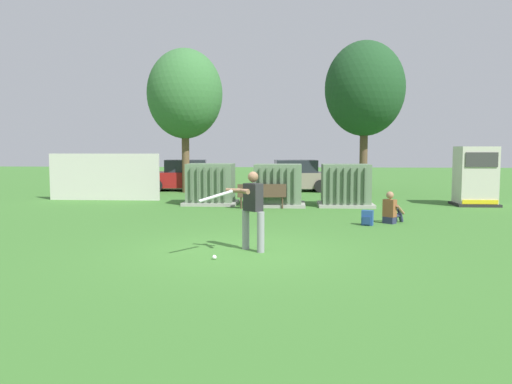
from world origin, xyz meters
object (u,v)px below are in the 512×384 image
object	(u,v)px
transformer_west	(211,185)
generator_enclosure	(475,176)
backpack	(367,218)
parked_car_left_of_center	(293,177)
seated_spectator	(391,211)
transformer_mid_west	(278,186)
batter	(251,207)
transformer_mid_east	(346,186)
park_bench	(262,194)
parked_car_leftmost	(184,176)
sports_ball	(214,257)

from	to	relation	value
transformer_west	generator_enclosure	bearing A→B (deg)	1.76
transformer_west	generator_enclosure	size ratio (longest dim) A/B	0.91
backpack	parked_car_left_of_center	distance (m)	11.79
seated_spectator	transformer_west	bearing A→B (deg)	143.05
transformer_mid_west	parked_car_left_of_center	size ratio (longest dim) A/B	0.48
transformer_west	batter	bearing A→B (deg)	-75.57
transformer_mid_east	backpack	world-z (taller)	transformer_mid_east
generator_enclosure	seated_spectator	distance (m)	6.52
transformer_mid_east	park_bench	size ratio (longest dim) A/B	1.14
seated_spectator	parked_car_left_of_center	world-z (taller)	parked_car_left_of_center
transformer_mid_west	backpack	distance (m)	5.57
generator_enclosure	batter	world-z (taller)	generator_enclosure
park_bench	transformer_mid_west	bearing A→B (deg)	57.71
generator_enclosure	park_bench	bearing A→B (deg)	-169.20
transformer_mid_west	batter	distance (m)	8.76
generator_enclosure	seated_spectator	bearing A→B (deg)	-129.80
parked_car_leftmost	sports_ball	bearing A→B (deg)	-75.91
transformer_mid_east	batter	bearing A→B (deg)	-108.39
transformer_west	parked_car_leftmost	bearing A→B (deg)	110.88
generator_enclosure	parked_car_leftmost	size ratio (longest dim) A/B	0.52
generator_enclosure	sports_ball	bearing A→B (deg)	-130.11
sports_ball	parked_car_leftmost	xyz separation A→B (m)	(-4.13, 16.47, 0.71)
park_bench	batter	size ratio (longest dim) A/B	1.06
transformer_west	transformer_mid_east	distance (m)	5.29
batter	backpack	xyz separation A→B (m)	(3.08, 3.94, -0.76)
seated_spectator	parked_car_leftmost	size ratio (longest dim) A/B	0.22
transformer_mid_east	backpack	xyz separation A→B (m)	(0.13, -4.93, -0.57)
transformer_mid_west	generator_enclosure	world-z (taller)	generator_enclosure
generator_enclosure	transformer_mid_east	bearing A→B (deg)	-173.76
sports_ball	backpack	distance (m)	6.12
backpack	transformer_west	bearing A→B (deg)	136.37
transformer_west	sports_ball	size ratio (longest dim) A/B	23.33
batter	seated_spectator	xyz separation A→B (m)	(3.86, 4.44, -0.60)
transformer_mid_east	parked_car_left_of_center	world-z (taller)	same
transformer_mid_east	parked_car_leftmost	bearing A→B (deg)	139.13
transformer_west	park_bench	world-z (taller)	transformer_west
transformer_mid_east	generator_enclosure	world-z (taller)	generator_enclosure
transformer_west	transformer_mid_east	world-z (taller)	same
transformer_mid_west	park_bench	size ratio (longest dim) A/B	1.14
transformer_mid_east	sports_ball	size ratio (longest dim) A/B	23.33
backpack	parked_car_left_of_center	world-z (taller)	parked_car_left_of_center
parked_car_left_of_center	transformer_mid_east	bearing A→B (deg)	-73.32
transformer_mid_east	parked_car_leftmost	size ratio (longest dim) A/B	0.48
transformer_west	backpack	xyz separation A→B (m)	(5.42, -5.16, -0.57)
transformer_mid_west	transformer_mid_east	size ratio (longest dim) A/B	1.00
park_bench	parked_car_left_of_center	bearing A→B (deg)	81.19
generator_enclosure	park_bench	xyz separation A→B (m)	(-8.24, -1.57, -0.60)
batter	sports_ball	xyz separation A→B (m)	(-0.68, -0.89, -0.93)
transformer_west	parked_car_left_of_center	world-z (taller)	same
transformer_mid_east	backpack	size ratio (longest dim) A/B	4.77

